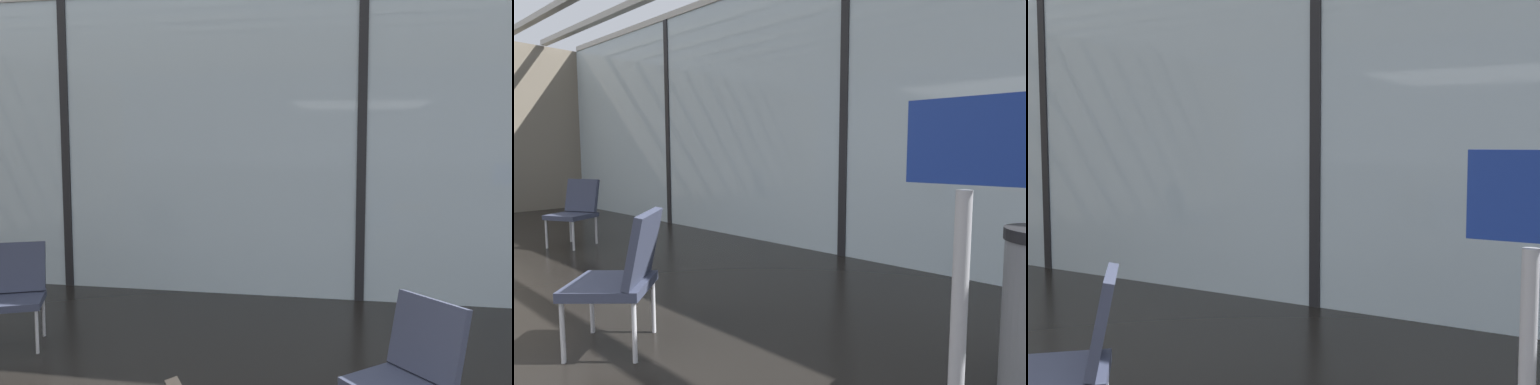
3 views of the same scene
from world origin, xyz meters
TOP-DOWN VIEW (x-y plane):
  - glass_curtain_wall at (0.00, 5.20)m, footprint 14.00×0.08m
  - window_mullion_0 at (-3.50, 5.20)m, footprint 0.10×0.12m
  - window_mullion_1 at (0.00, 5.20)m, footprint 0.10×0.12m
  - parked_airplane at (1.38, 11.40)m, footprint 11.52×3.86m
  - lounge_chair_2 at (-2.96, 3.31)m, footprint 0.66×0.68m
  - lounge_chair_3 at (0.26, 2.21)m, footprint 0.71×0.71m

SIDE VIEW (x-z plane):
  - lounge_chair_2 at x=-2.96m, z-range 0.06..0.93m
  - lounge_chair_3 at x=0.26m, z-range 0.06..0.93m
  - glass_curtain_wall at x=0.00m, z-range 0.00..3.43m
  - window_mullion_0 at x=-3.50m, z-range 0.00..3.43m
  - window_mullion_1 at x=0.00m, z-range 0.00..3.43m
  - parked_airplane at x=1.38m, z-range 0.00..3.86m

